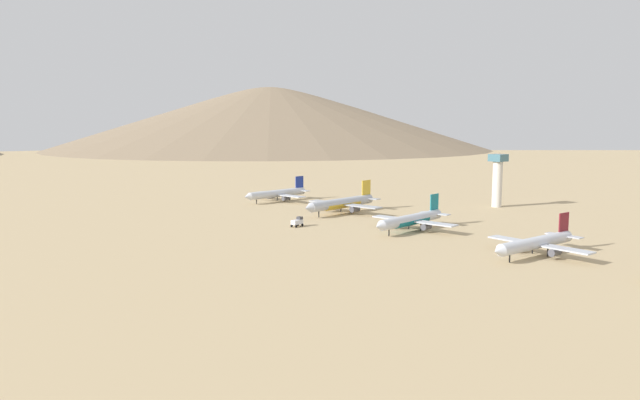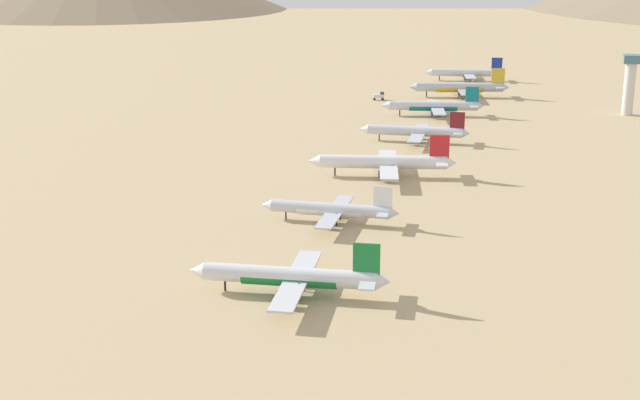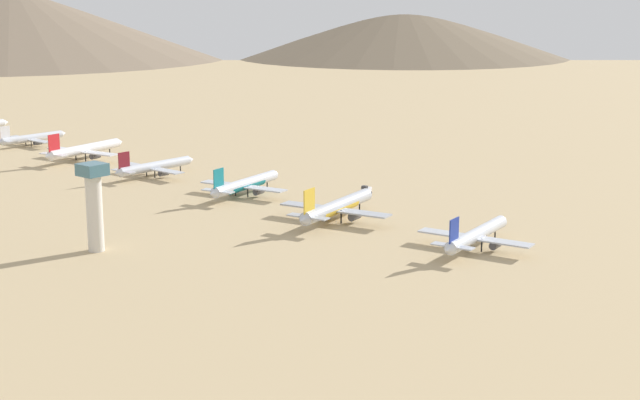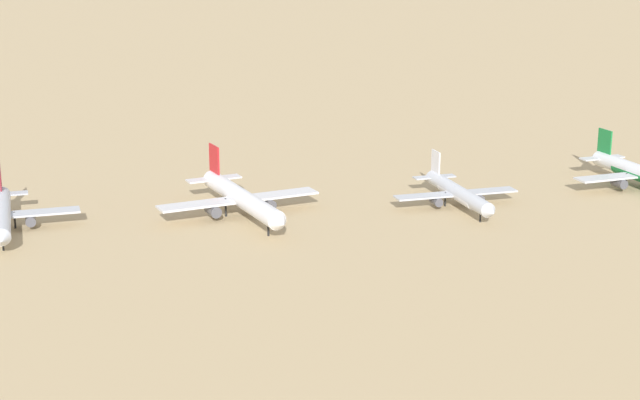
% 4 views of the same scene
% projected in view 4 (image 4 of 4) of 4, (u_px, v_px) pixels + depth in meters
% --- Properties ---
extents(ground_plane, '(1945.16, 1945.16, 0.00)m').
position_uv_depth(ground_plane, '(3.00, 233.00, 222.56)').
color(ground_plane, tan).
extents(parked_jet_3, '(42.19, 34.17, 12.20)m').
position_uv_depth(parked_jet_3, '(2.00, 214.00, 222.05)').
color(parked_jet_3, silver).
rests_on(parked_jet_3, ground).
extents(parked_jet_4, '(48.33, 39.51, 13.97)m').
position_uv_depth(parked_jet_4, '(241.00, 198.00, 233.02)').
color(parked_jet_4, white).
rests_on(parked_jet_4, ground).
extents(parked_jet_5, '(38.57, 31.24, 11.15)m').
position_uv_depth(parked_jet_5, '(458.00, 193.00, 241.47)').
color(parked_jet_5, silver).
rests_on(parked_jet_5, ground).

